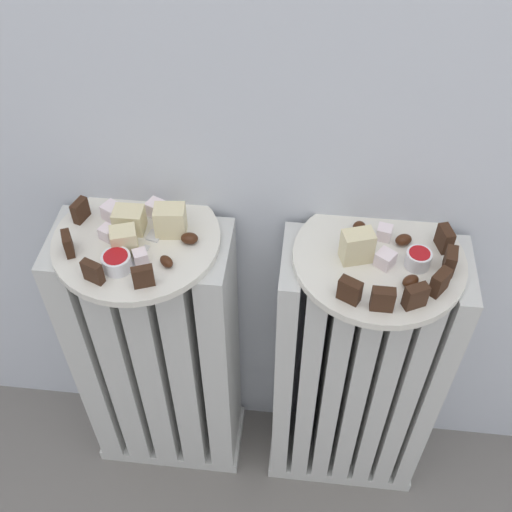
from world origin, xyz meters
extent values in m
cube|color=silver|center=(-0.18, 0.28, 0.01)|extent=(0.29, 0.14, 0.03)
cube|color=silver|center=(-0.30, 0.28, 0.32)|extent=(0.04, 0.14, 0.58)
cube|color=silver|center=(-0.24, 0.28, 0.32)|extent=(0.04, 0.14, 0.58)
cube|color=silver|center=(-0.18, 0.28, 0.32)|extent=(0.04, 0.14, 0.58)
cube|color=silver|center=(-0.12, 0.28, 0.32)|extent=(0.04, 0.14, 0.58)
cube|color=silver|center=(-0.06, 0.28, 0.32)|extent=(0.04, 0.14, 0.58)
cube|color=silver|center=(0.18, 0.28, 0.01)|extent=(0.29, 0.14, 0.03)
cube|color=silver|center=(0.05, 0.28, 0.32)|extent=(0.03, 0.14, 0.58)
cube|color=silver|center=(0.10, 0.28, 0.32)|extent=(0.03, 0.14, 0.58)
cube|color=silver|center=(0.14, 0.28, 0.32)|extent=(0.03, 0.14, 0.58)
cube|color=silver|center=(0.18, 0.28, 0.32)|extent=(0.03, 0.14, 0.58)
cube|color=silver|center=(0.22, 0.28, 0.32)|extent=(0.03, 0.14, 0.58)
cube|color=silver|center=(0.26, 0.28, 0.32)|extent=(0.03, 0.14, 0.58)
cube|color=silver|center=(0.31, 0.28, 0.32)|extent=(0.03, 0.14, 0.58)
cylinder|color=silver|center=(-0.18, 0.28, 0.61)|extent=(0.25, 0.25, 0.01)
cylinder|color=silver|center=(0.18, 0.28, 0.61)|extent=(0.25, 0.25, 0.01)
cube|color=#382114|center=(-0.27, 0.31, 0.64)|extent=(0.02, 0.03, 0.03)
cube|color=#382114|center=(-0.27, 0.24, 0.64)|extent=(0.02, 0.03, 0.03)
cube|color=#382114|center=(-0.22, 0.19, 0.64)|extent=(0.03, 0.02, 0.03)
cube|color=#382114|center=(-0.15, 0.19, 0.64)|extent=(0.03, 0.02, 0.03)
cube|color=beige|center=(-0.19, 0.30, 0.64)|extent=(0.04, 0.04, 0.04)
cube|color=beige|center=(-0.19, 0.25, 0.64)|extent=(0.04, 0.04, 0.04)
cube|color=beige|center=(-0.13, 0.30, 0.64)|extent=(0.05, 0.04, 0.05)
cube|color=white|center=(-0.23, 0.32, 0.63)|extent=(0.03, 0.03, 0.02)
cube|color=white|center=(-0.16, 0.23, 0.63)|extent=(0.03, 0.03, 0.02)
cube|color=white|center=(-0.22, 0.27, 0.63)|extent=(0.03, 0.03, 0.02)
cube|color=white|center=(-0.16, 0.33, 0.63)|extent=(0.03, 0.03, 0.02)
ellipsoid|color=#3D1E0F|center=(-0.12, 0.23, 0.63)|extent=(0.03, 0.03, 0.01)
ellipsoid|color=#3D1E0F|center=(-0.10, 0.28, 0.63)|extent=(0.03, 0.02, 0.02)
cylinder|color=white|center=(-0.19, 0.22, 0.63)|extent=(0.04, 0.04, 0.02)
cylinder|color=#B21419|center=(-0.19, 0.22, 0.64)|extent=(0.03, 0.03, 0.01)
cube|color=#382114|center=(0.14, 0.19, 0.64)|extent=(0.03, 0.03, 0.04)
cube|color=#382114|center=(0.18, 0.18, 0.64)|extent=(0.03, 0.02, 0.04)
cube|color=#382114|center=(0.22, 0.19, 0.64)|extent=(0.03, 0.03, 0.04)
cube|color=#382114|center=(0.26, 0.22, 0.64)|extent=(0.03, 0.03, 0.04)
cube|color=#382114|center=(0.27, 0.26, 0.64)|extent=(0.02, 0.03, 0.04)
cube|color=#382114|center=(0.27, 0.31, 0.64)|extent=(0.02, 0.03, 0.04)
cube|color=beige|center=(0.14, 0.27, 0.64)|extent=(0.05, 0.04, 0.05)
cube|color=white|center=(0.19, 0.26, 0.63)|extent=(0.03, 0.03, 0.02)
cube|color=white|center=(0.19, 0.32, 0.63)|extent=(0.02, 0.02, 0.02)
ellipsoid|color=#3D1E0F|center=(0.15, 0.33, 0.63)|extent=(0.02, 0.03, 0.01)
ellipsoid|color=#3D1E0F|center=(0.21, 0.31, 0.63)|extent=(0.03, 0.03, 0.02)
ellipsoid|color=#3D1E0F|center=(0.22, 0.23, 0.63)|extent=(0.03, 0.03, 0.02)
cylinder|color=white|center=(0.23, 0.27, 0.63)|extent=(0.04, 0.04, 0.02)
cylinder|color=#B21419|center=(0.23, 0.27, 0.64)|extent=(0.03, 0.03, 0.01)
cube|color=silver|center=(-0.17, 0.24, 0.62)|extent=(0.02, 0.06, 0.00)
cube|color=silver|center=(-0.15, 0.28, 0.62)|extent=(0.02, 0.03, 0.00)
camera|label=1|loc=(0.07, -0.36, 1.27)|focal=43.76mm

